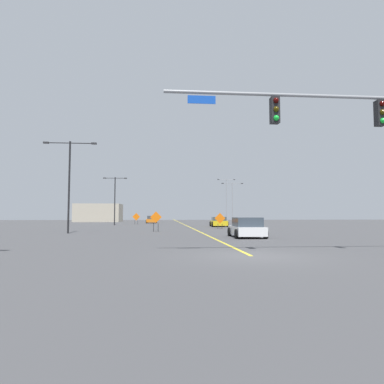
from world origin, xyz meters
TOP-DOWN VIEW (x-y plane):
  - ground at (0.00, 0.00)m, footprint 178.77×178.77m
  - road_centre_stripe at (0.00, 49.66)m, footprint 0.16×99.32m
  - traffic_signal_assembly at (5.34, -0.01)m, footprint 13.34×0.44m
  - street_lamp_mid_left at (11.17, 64.01)m, footprint 4.15×0.24m
  - street_lamp_far_left at (10.64, 54.67)m, footprint 4.44×0.24m
  - street_lamp_far_right at (-10.68, 39.07)m, footprint 3.58×0.24m
  - street_lamp_mid_right at (-11.43, 16.75)m, footprint 4.48×0.24m
  - construction_sign_median_far at (3.01, 24.94)m, footprint 1.21×0.11m
  - construction_sign_left_shoulder at (-4.06, 19.15)m, footprint 1.09×0.07m
  - construction_sign_median_near at (-7.75, 43.13)m, footprint 1.25×0.17m
  - car_yellow_approaching at (4.02, 31.85)m, footprint 2.31×4.36m
  - car_orange_passing at (-5.52, 51.62)m, footprint 2.02×4.32m
  - car_white_distant at (2.46, 10.49)m, footprint 2.24×3.97m
  - roadside_building_west at (-17.66, 64.21)m, footprint 9.71×7.82m

SIDE VIEW (x-z plane):
  - ground at x=0.00m, z-range 0.00..0.00m
  - road_centre_stripe at x=0.00m, z-range 0.00..0.01m
  - car_yellow_approaching at x=4.02m, z-range -0.02..1.26m
  - car_orange_passing at x=-5.52m, z-range -0.04..1.32m
  - car_white_distant at x=2.46m, z-range -0.03..1.36m
  - construction_sign_median_far at x=3.01m, z-range 0.21..1.99m
  - construction_sign_median_near at x=-7.75m, z-range 0.22..2.09m
  - construction_sign_left_shoulder at x=-4.06m, z-range 0.27..2.16m
  - roadside_building_west at x=-17.66m, z-range 0.00..3.95m
  - street_lamp_far_right at x=-10.68m, z-range 0.73..8.01m
  - street_lamp_mid_right at x=-11.43m, z-range 0.82..8.73m
  - street_lamp_far_left at x=10.64m, z-range 0.82..8.89m
  - traffic_signal_assembly at x=5.34m, z-range 1.70..8.67m
  - street_lamp_mid_left at x=11.17m, z-range 0.83..10.67m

